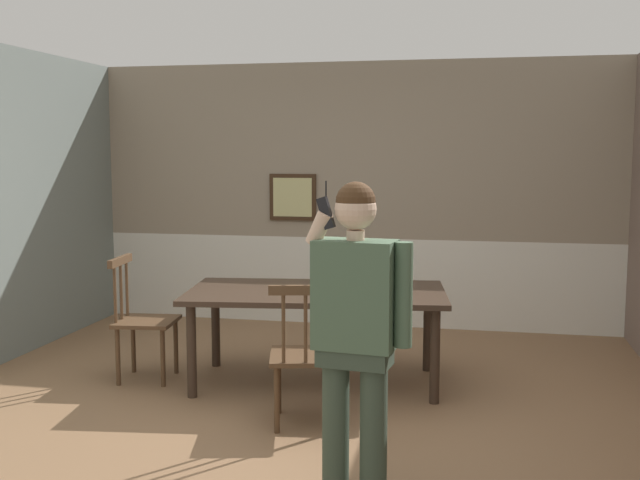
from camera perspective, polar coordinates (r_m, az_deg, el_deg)
name	(u,v)px	position (r m, az deg, el deg)	size (l,w,h in m)	color
ground_plane	(285,417)	(5.24, -2.66, -13.06)	(6.28, 6.28, 0.00)	#846042
room_back_partition	(354,200)	(7.75, 2.55, 3.00)	(5.37, 0.17, 2.65)	gray
dining_table	(316,300)	(5.79, -0.27, -4.48)	(2.05, 1.25, 0.72)	#38281E
chair_near_window	(306,354)	(4.96, -1.08, -8.54)	(0.55, 0.55, 0.95)	#513823
chair_by_doorway	(142,319)	(6.09, -13.15, -5.78)	(0.48, 0.48, 0.96)	#513823
person_figure	(356,320)	(3.87, 2.73, -5.98)	(0.56, 0.27, 1.62)	#3A493A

